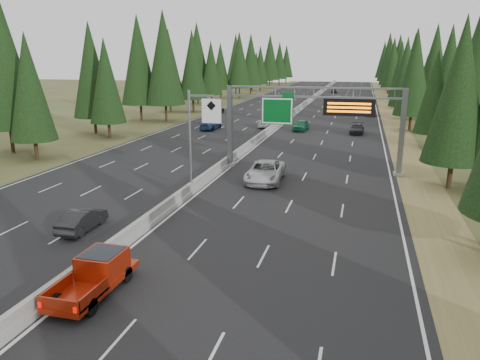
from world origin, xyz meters
name	(u,v)px	position (x,y,z in m)	size (l,w,h in m)	color
road	(293,114)	(0.00, 80.00, 0.04)	(32.00, 260.00, 0.08)	black
shoulder_right	(391,117)	(17.80, 80.00, 0.03)	(3.60, 260.00, 0.06)	olive
shoulder_left	(204,112)	(-17.80, 80.00, 0.03)	(3.60, 260.00, 0.06)	#404721
median_barrier	(293,112)	(0.00, 80.00, 0.41)	(0.70, 260.00, 0.85)	gray
sign_gantry	(320,116)	(8.92, 34.88, 5.27)	(16.75, 0.98, 7.80)	slate
hov_sign_pole	(197,135)	(0.58, 24.97, 4.72)	(2.80, 0.50, 8.00)	slate
tree_row_right	(425,65)	(22.29, 76.85, 9.29)	(11.38, 240.75, 18.59)	black
tree_row_left	(180,64)	(-21.92, 78.33, 9.30)	(12.29, 241.98, 18.45)	black
silver_minivan	(265,172)	(4.93, 29.91, 0.95)	(2.89, 6.26, 1.74)	silver
red_pickup	(98,271)	(1.50, 8.86, 1.03)	(1.87, 5.25, 1.71)	black
car_ahead_green	(301,125)	(4.14, 59.91, 0.85)	(1.83, 4.54, 1.55)	#16613C
car_ahead_dkred	(371,111)	(14.20, 81.35, 0.90)	(1.73, 4.95, 1.63)	maroon
car_ahead_dkgrey	(357,129)	(12.11, 59.07, 0.75)	(1.87, 4.59, 1.33)	black
car_ahead_white	(338,99)	(6.68, 110.22, 0.73)	(2.17, 4.71, 1.31)	silver
car_ahead_far	(334,91)	(4.03, 138.20, 0.79)	(1.68, 4.18, 1.43)	black
car_onc_near	(82,220)	(-3.65, 15.56, 0.74)	(1.41, 4.03, 1.33)	black
car_onc_blue	(210,125)	(-8.97, 57.35, 0.78)	(1.97, 4.84, 1.41)	navy
car_onc_white	(265,123)	(-1.53, 61.62, 0.78)	(1.66, 4.12, 1.41)	silver
car_onc_far	(216,110)	(-14.50, 78.00, 0.73)	(2.16, 4.67, 1.30)	black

